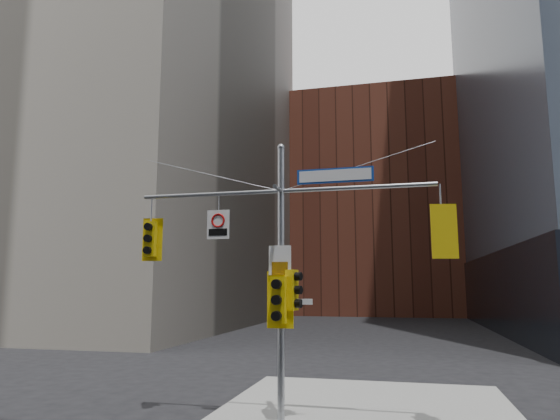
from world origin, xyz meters
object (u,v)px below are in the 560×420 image
at_px(traffic_light_west_arm, 150,239).
at_px(street_sign_blade, 335,175).
at_px(traffic_light_pole_front, 278,300).
at_px(traffic_light_pole_side, 293,290).
at_px(regulatory_sign_arm, 218,224).
at_px(signal_assembly, 281,250).
at_px(traffic_light_east_arm, 442,232).

distance_m(traffic_light_west_arm, street_sign_blade, 5.46).
bearing_deg(traffic_light_pole_front, traffic_light_pole_side, 38.85).
bearing_deg(regulatory_sign_arm, street_sign_blade, 0.78).
height_order(signal_assembly, traffic_light_east_arm, signal_assembly).
bearing_deg(traffic_light_pole_front, regulatory_sign_arm, 171.74).
height_order(traffic_light_pole_side, regulatory_sign_arm, regulatory_sign_arm).
xyz_separation_m(signal_assembly, traffic_light_pole_side, (0.32, -0.00, -1.02)).
relative_size(traffic_light_east_arm, traffic_light_pole_front, 0.91).
bearing_deg(traffic_light_west_arm, traffic_light_pole_front, -10.68).
relative_size(traffic_light_east_arm, traffic_light_pole_side, 1.27).
height_order(traffic_light_west_arm, traffic_light_pole_side, traffic_light_west_arm).
height_order(signal_assembly, regulatory_sign_arm, signal_assembly).
relative_size(traffic_light_west_arm, traffic_light_east_arm, 0.92).
distance_m(traffic_light_east_arm, regulatory_sign_arm, 5.82).
distance_m(signal_assembly, street_sign_blade, 2.42).
relative_size(traffic_light_pole_front, regulatory_sign_arm, 1.83).
distance_m(traffic_light_west_arm, traffic_light_east_arm, 7.84).
xyz_separation_m(traffic_light_west_arm, traffic_light_pole_front, (3.78, -0.28, -1.65)).
distance_m(signal_assembly, traffic_light_pole_side, 1.07).
bearing_deg(traffic_light_west_arm, signal_assembly, -6.66).
xyz_separation_m(traffic_light_east_arm, traffic_light_pole_front, (-4.05, -0.27, -1.65)).
distance_m(traffic_light_pole_side, traffic_light_pole_front, 0.48).
bearing_deg(regulatory_sign_arm, traffic_light_pole_front, -7.61).
bearing_deg(traffic_light_east_arm, traffic_light_pole_front, -7.48).
bearing_deg(traffic_light_pole_side, traffic_light_east_arm, -75.66).
height_order(traffic_light_east_arm, traffic_light_pole_side, traffic_light_east_arm).
distance_m(signal_assembly, traffic_light_east_arm, 4.07).
relative_size(signal_assembly, traffic_light_west_arm, 6.57).
bearing_deg(street_sign_blade, regulatory_sign_arm, -178.79).
bearing_deg(traffic_light_west_arm, traffic_light_east_arm, -6.55).
relative_size(traffic_light_pole_side, traffic_light_pole_front, 0.71).
distance_m(traffic_light_pole_side, regulatory_sign_arm, 2.74).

